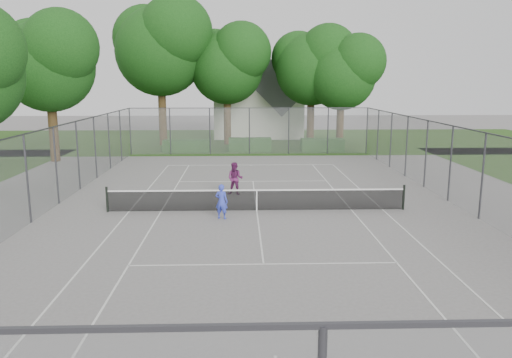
{
  "coord_description": "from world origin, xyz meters",
  "views": [
    {
      "loc": [
        -0.68,
        -20.85,
        5.52
      ],
      "look_at": [
        0.0,
        1.0,
        1.2
      ],
      "focal_mm": 35.0,
      "sensor_mm": 36.0,
      "label": 1
    }
  ],
  "objects_px": {
    "house": "(258,93)",
    "woman_player": "(235,179)",
    "girl_player": "(222,201)",
    "tennis_net": "(257,199)"
  },
  "relations": [
    {
      "from": "house",
      "to": "woman_player",
      "type": "xyz_separation_m",
      "value": [
        -2.06,
        -26.33,
        -3.47
      ]
    },
    {
      "from": "house",
      "to": "girl_player",
      "type": "distance_m",
      "value": 30.95
    },
    {
      "from": "girl_player",
      "to": "woman_player",
      "type": "relative_size",
      "value": 0.89
    },
    {
      "from": "tennis_net",
      "to": "girl_player",
      "type": "bearing_deg",
      "value": -140.69
    },
    {
      "from": "girl_player",
      "to": "woman_player",
      "type": "xyz_separation_m",
      "value": [
        0.51,
        4.3,
        0.09
      ]
    },
    {
      "from": "tennis_net",
      "to": "girl_player",
      "type": "distance_m",
      "value": 1.91
    },
    {
      "from": "tennis_net",
      "to": "house",
      "type": "bearing_deg",
      "value": 87.86
    },
    {
      "from": "woman_player",
      "to": "house",
      "type": "bearing_deg",
      "value": 98.05
    },
    {
      "from": "tennis_net",
      "to": "girl_player",
      "type": "relative_size",
      "value": 8.99
    },
    {
      "from": "tennis_net",
      "to": "house",
      "type": "xyz_separation_m",
      "value": [
        1.1,
        29.43,
        3.77
      ]
    }
  ]
}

